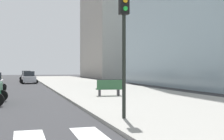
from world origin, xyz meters
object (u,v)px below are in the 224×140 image
object	(u,v)px
car_gray_nearest	(26,76)
car_silver_second	(29,78)
park_bench	(109,88)
traffic_light_near_corner	(124,27)

from	to	relation	value
car_gray_nearest	car_silver_second	distance (m)	14.68
car_gray_nearest	park_bench	xyz separation A→B (m)	(4.85, -39.11, -0.11)
car_silver_second	park_bench	xyz separation A→B (m)	(4.81, -24.43, -0.12)
car_gray_nearest	traffic_light_near_corner	size ratio (longest dim) A/B	0.78
car_silver_second	traffic_light_near_corner	world-z (taller)	traffic_light_near_corner
car_silver_second	traffic_light_near_corner	size ratio (longest dim) A/B	0.79
car_silver_second	car_gray_nearest	bearing A→B (deg)	-92.35
traffic_light_near_corner	park_bench	xyz separation A→B (m)	(2.21, 9.86, -2.94)
traffic_light_near_corner	park_bench	size ratio (longest dim) A/B	2.71
car_gray_nearest	car_silver_second	bearing A→B (deg)	90.99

